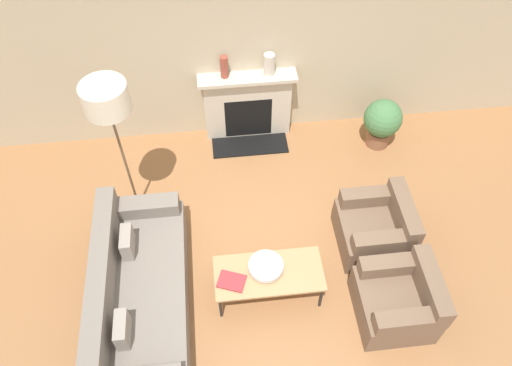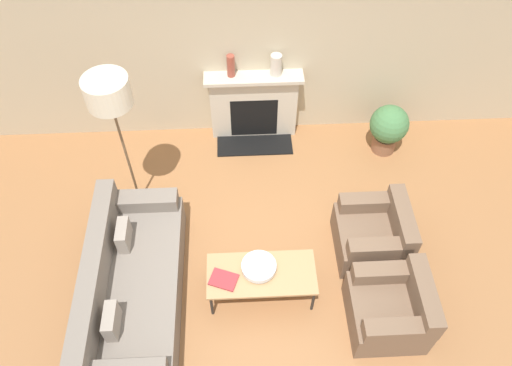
{
  "view_description": "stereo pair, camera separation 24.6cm",
  "coord_description": "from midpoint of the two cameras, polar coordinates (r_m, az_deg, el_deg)",
  "views": [
    {
      "loc": [
        -0.44,
        -2.67,
        5.21
      ],
      "look_at": [
        -0.01,
        1.14,
        0.45
      ],
      "focal_mm": 35.0,
      "sensor_mm": 36.0,
      "label": 1
    },
    {
      "loc": [
        -0.2,
        -2.69,
        5.21
      ],
      "look_at": [
        -0.01,
        1.14,
        0.45
      ],
      "focal_mm": 35.0,
      "sensor_mm": 36.0,
      "label": 2
    }
  ],
  "objects": [
    {
      "name": "floor_lamp",
      "position": [
        5.4,
        -17.86,
        8.42
      ],
      "size": [
        0.48,
        0.48,
        2.0
      ],
      "color": "brown",
      "rests_on": "ground_plane"
    },
    {
      "name": "mantel_vase_center_left",
      "position": [
        6.57,
        0.43,
        13.4
      ],
      "size": [
        0.15,
        0.15,
        0.3
      ],
      "color": "beige",
      "rests_on": "fireplace"
    },
    {
      "name": "potted_plant",
      "position": [
        7.06,
        13.26,
        6.87
      ],
      "size": [
        0.52,
        0.52,
        0.74
      ],
      "color": "brown",
      "rests_on": "ground_plane"
    },
    {
      "name": "book",
      "position": [
        5.39,
        -4.14,
        -11.17
      ],
      "size": [
        0.34,
        0.3,
        0.02
      ],
      "rotation": [
        0.0,
        0.0,
        -0.36
      ],
      "color": "#9E2D33",
      "rests_on": "coffee_table"
    },
    {
      "name": "fireplace",
      "position": [
        6.97,
        -1.98,
        8.72
      ],
      "size": [
        1.31,
        0.59,
        1.04
      ],
      "color": "beige",
      "rests_on": "ground_plane"
    },
    {
      "name": "wall_back",
      "position": [
        6.49,
        -2.5,
        15.72
      ],
      "size": [
        18.0,
        0.06,
        2.9
      ],
      "color": "#BCAD8E",
      "rests_on": "ground_plane"
    },
    {
      "name": "ground_plane",
      "position": [
        5.87,
        0.18,
        -11.46
      ],
      "size": [
        18.0,
        18.0,
        0.0
      ],
      "primitive_type": "plane",
      "color": "#99663D"
    },
    {
      "name": "armchair_near",
      "position": [
        5.63,
        14.8,
        -12.88
      ],
      "size": [
        0.79,
        0.81,
        0.72
      ],
      "rotation": [
        0.0,
        0.0,
        -1.57
      ],
      "color": "brown",
      "rests_on": "ground_plane"
    },
    {
      "name": "mantel_vase_left",
      "position": [
        6.53,
        -4.76,
        13.05
      ],
      "size": [
        0.1,
        0.1,
        0.31
      ],
      "color": "brown",
      "rests_on": "fireplace"
    },
    {
      "name": "armchair_far",
      "position": [
        6.05,
        12.44,
        -5.1
      ],
      "size": [
        0.79,
        0.81,
        0.72
      ],
      "rotation": [
        0.0,
        0.0,
        -1.57
      ],
      "color": "brown",
      "rests_on": "ground_plane"
    },
    {
      "name": "bowl",
      "position": [
        5.42,
        -0.17,
        -9.53
      ],
      "size": [
        0.38,
        0.38,
        0.08
      ],
      "color": "silver",
      "rests_on": "coffee_table"
    },
    {
      "name": "couch",
      "position": [
        5.65,
        -14.62,
        -12.23
      ],
      "size": [
        0.93,
        2.22,
        0.81
      ],
      "rotation": [
        0.0,
        0.0,
        1.57
      ],
      "color": "slate",
      "rests_on": "ground_plane"
    },
    {
      "name": "coffee_table",
      "position": [
        5.47,
        0.16,
        -10.43
      ],
      "size": [
        1.18,
        0.55,
        0.43
      ],
      "color": "tan",
      "rests_on": "ground_plane"
    }
  ]
}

